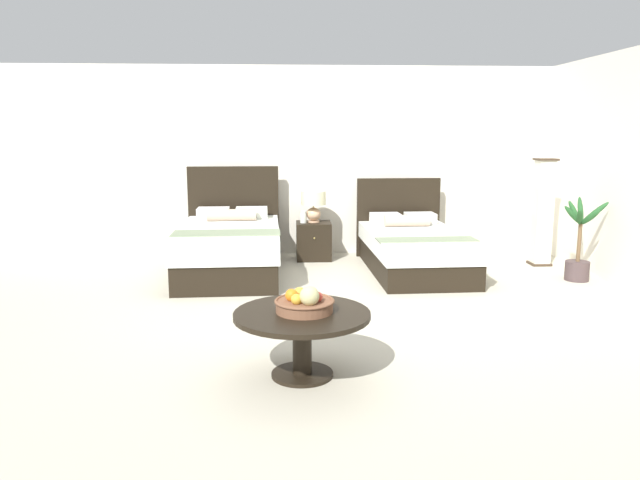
{
  "coord_description": "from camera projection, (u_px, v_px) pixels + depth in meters",
  "views": [
    {
      "loc": [
        -0.43,
        -5.52,
        1.7
      ],
      "look_at": [
        -0.1,
        0.47,
        0.61
      ],
      "focal_mm": 33.66,
      "sensor_mm": 36.0,
      "label": 1
    }
  ],
  "objects": [
    {
      "name": "wall_back",
      "position": [
        318.0,
        161.0,
        8.37
      ],
      "size": [
        10.24,
        0.12,
        2.59
      ],
      "primitive_type": "cube",
      "color": "silver",
      "rests_on": "ground"
    },
    {
      "name": "table_lamp",
      "position": [
        313.0,
        202.0,
        8.0
      ],
      "size": [
        0.33,
        0.33,
        0.42
      ],
      "color": "tan",
      "rests_on": "nightstand"
    },
    {
      "name": "potted_palm",
      "position": [
        579.0,
        254.0,
        6.91
      ],
      "size": [
        0.52,
        0.52,
        0.97
      ],
      "color": "#463738",
      "rests_on": "ground"
    },
    {
      "name": "ground_plane",
      "position": [
        333.0,
        312.0,
        5.75
      ],
      "size": [
        10.24,
        9.41,
        0.02
      ],
      "primitive_type": "cube",
      "color": "#BEB7A1"
    },
    {
      "name": "vase",
      "position": [
        303.0,
        217.0,
        7.96
      ],
      "size": [
        0.09,
        0.09,
        0.16
      ],
      "color": "silver",
      "rests_on": "nightstand"
    },
    {
      "name": "coffee_table",
      "position": [
        302.0,
        326.0,
        4.17
      ],
      "size": [
        0.96,
        0.96,
        0.47
      ],
      "color": "black",
      "rests_on": "ground"
    },
    {
      "name": "bed_near_corner",
      "position": [
        414.0,
        248.0,
        7.4
      ],
      "size": [
        1.19,
        2.08,
        1.08
      ],
      "color": "black",
      "rests_on": "ground"
    },
    {
      "name": "bed_near_window",
      "position": [
        230.0,
        247.0,
        7.26
      ],
      "size": [
        1.26,
        2.12,
        1.24
      ],
      "color": "black",
      "rests_on": "ground"
    },
    {
      "name": "floor_lamp_corner",
      "position": [
        542.0,
        212.0,
        7.66
      ],
      "size": [
        0.25,
        0.25,
        1.37
      ],
      "color": "#423224",
      "rests_on": "ground"
    },
    {
      "name": "fruit_bowl",
      "position": [
        305.0,
        303.0,
        4.14
      ],
      "size": [
        0.42,
        0.42,
        0.2
      ],
      "color": "brown",
      "rests_on": "coffee_table"
    },
    {
      "name": "nightstand",
      "position": [
        314.0,
        241.0,
        8.07
      ],
      "size": [
        0.46,
        0.45,
        0.5
      ],
      "color": "black",
      "rests_on": "ground"
    }
  ]
}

